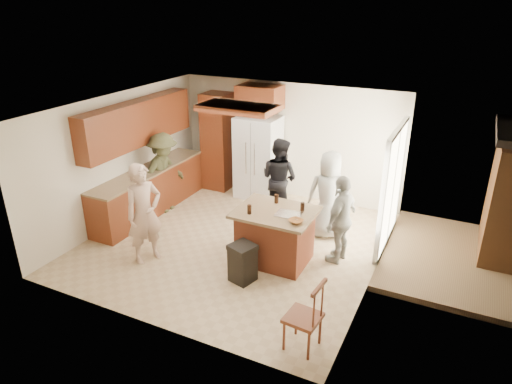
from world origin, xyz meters
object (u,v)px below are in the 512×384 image
at_px(person_front_left, 144,214).
at_px(person_side_right, 341,219).
at_px(person_counter, 164,173).
at_px(trash_bin, 243,263).
at_px(kitchen_island, 275,236).
at_px(person_behind_left, 279,178).
at_px(refrigerator, 258,158).
at_px(spindle_chair, 304,318).
at_px(person_behind_right, 329,195).

bearing_deg(person_front_left, person_side_right, -39.53).
distance_m(person_side_right, person_counter, 3.82).
xyz_separation_m(person_front_left, trash_bin, (1.74, 0.13, -0.54)).
bearing_deg(person_front_left, kitchen_island, -40.37).
xyz_separation_m(person_behind_left, person_counter, (-2.22, -0.77, 0.01)).
height_order(refrigerator, trash_bin, refrigerator).
distance_m(person_front_left, kitchen_island, 2.19).
height_order(person_counter, kitchen_island, person_counter).
xyz_separation_m(person_counter, kitchen_island, (2.84, -0.84, -0.36)).
xyz_separation_m(person_counter, spindle_chair, (4.01, -2.60, -0.38)).
bearing_deg(refrigerator, kitchen_island, -58.59).
bearing_deg(spindle_chair, person_counter, 147.06).
relative_size(person_counter, spindle_chair, 1.67).
bearing_deg(trash_bin, person_counter, 148.62).
relative_size(refrigerator, spindle_chair, 1.81).
distance_m(trash_bin, spindle_chair, 1.71).
distance_m(kitchen_island, trash_bin, 0.81).
bearing_deg(trash_bin, refrigerator, 111.48).
relative_size(kitchen_island, spindle_chair, 1.29).
xyz_separation_m(trash_bin, spindle_chair, (1.38, -1.00, 0.13)).
distance_m(person_counter, spindle_chair, 4.80).
height_order(refrigerator, spindle_chair, refrigerator).
bearing_deg(refrigerator, person_behind_right, -29.86).
distance_m(person_front_left, spindle_chair, 3.27).
distance_m(refrigerator, trash_bin, 3.41).
relative_size(person_counter, kitchen_island, 1.30).
relative_size(refrigerator, trash_bin, 2.86).
bearing_deg(person_side_right, person_counter, -84.14).
distance_m(person_counter, kitchen_island, 2.99).
xyz_separation_m(person_front_left, person_counter, (-0.89, 1.73, -0.03)).
bearing_deg(refrigerator, person_behind_left, -42.42).
height_order(person_front_left, kitchen_island, person_front_left).
distance_m(person_side_right, refrigerator, 3.06).
bearing_deg(kitchen_island, person_counter, 163.50).
relative_size(person_front_left, person_side_right, 1.12).
bearing_deg(person_behind_right, kitchen_island, 52.09).
height_order(person_side_right, trash_bin, person_side_right).
relative_size(person_front_left, trash_bin, 2.72).
distance_m(person_behind_right, refrigerator, 2.27).
bearing_deg(person_behind_left, person_counter, 33.31).
relative_size(person_front_left, person_behind_right, 1.04).
distance_m(person_behind_left, person_side_right, 1.94).
height_order(person_behind_right, refrigerator, refrigerator).
distance_m(person_counter, refrigerator, 2.07).
xyz_separation_m(person_behind_left, kitchen_island, (0.62, -1.61, -0.35)).
height_order(person_front_left, refrigerator, refrigerator).
xyz_separation_m(person_front_left, person_side_right, (2.92, 1.38, -0.09)).
height_order(person_front_left, person_counter, person_front_left).
relative_size(person_side_right, kitchen_island, 1.20).
xyz_separation_m(person_front_left, person_behind_left, (1.34, 2.51, -0.04)).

